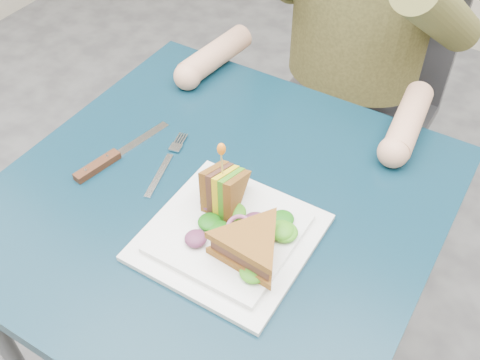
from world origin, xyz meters
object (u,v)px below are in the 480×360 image
Objects in this scene: plate at (229,236)px; sandwich_upright at (223,190)px; chair at (361,80)px; knife at (106,161)px; fork at (165,165)px; sandwich_flat at (251,246)px; table at (218,226)px.

sandwich_upright is at bearing 131.97° from plate.
knife is at bearing -106.24° from chair.
sandwich_flat is at bearing -23.78° from fork.
knife reaches higher than fork.
plate reaches higher than table.
chair reaches higher than knife.
knife is (-0.35, 0.06, -0.04)m from sandwich_flat.
chair reaches higher than plate.
sandwich_flat is 0.28m from fork.
chair is 7.20× the size of sandwich_upright.
sandwich_upright is at bearing 143.75° from sandwich_flat.
fork is 0.80× the size of knife.
sandwich_flat is at bearing -24.44° from plate.
sandwich_flat is (0.06, -0.03, 0.04)m from plate.
table is 3.39× the size of knife.
knife is at bearing -177.57° from sandwich_upright.
chair is 6.12× the size of sandwich_flat.
chair is 0.75m from fork.
table is 0.14m from sandwich_upright.
plate is 1.47× the size of fork.
sandwich_flat reaches higher than table.
sandwich_upright reaches higher than fork.
table is 0.74m from chair.
plate is (0.07, -0.80, 0.20)m from chair.
chair is 5.24× the size of fork.
fork is at bearing 156.41° from plate.
table is 2.88× the size of plate.
knife is at bearing 173.34° from plate.
plate is at bearing -48.03° from sandwich_upright.
knife is (-0.29, 0.03, -0.00)m from plate.
sandwich_flat is at bearing -36.25° from sandwich_upright.
sandwich_upright reaches higher than sandwich_flat.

